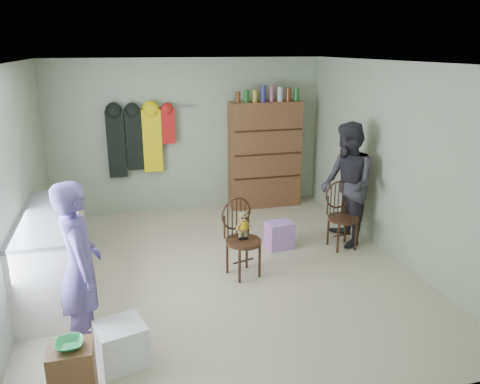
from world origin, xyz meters
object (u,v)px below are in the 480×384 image
object	(u,v)px
chair_front	(241,233)
chair_far	(341,213)
counter	(53,254)
dresser	(265,154)

from	to	relation	value
chair_front	chair_far	world-z (taller)	chair_front
counter	chair_far	size ratio (longest dim) A/B	2.03
counter	dresser	size ratio (longest dim) A/B	0.90
counter	dresser	bearing A→B (deg)	35.68
counter	chair_front	bearing A→B (deg)	-2.90
dresser	chair_far	bearing A→B (deg)	-76.43
chair_front	chair_far	xyz separation A→B (m)	(1.54, 0.45, -0.04)
chair_front	dresser	bearing A→B (deg)	49.77
counter	dresser	distance (m)	3.96
chair_far	dresser	world-z (taller)	dresser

